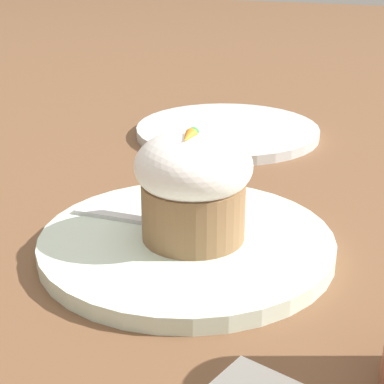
% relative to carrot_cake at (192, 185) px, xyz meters
% --- Properties ---
extents(ground_plane, '(4.00, 4.00, 0.00)m').
position_rel_carrot_cake_xyz_m(ground_plane, '(-0.00, -0.01, -0.06)').
color(ground_plane, brown).
extents(dessert_plate, '(0.25, 0.25, 0.01)m').
position_rel_carrot_cake_xyz_m(dessert_plate, '(-0.00, -0.01, -0.06)').
color(dessert_plate, silver).
rests_on(dessert_plate, ground_plane).
extents(carrot_cake, '(0.10, 0.10, 0.10)m').
position_rel_carrot_cake_xyz_m(carrot_cake, '(0.00, 0.00, 0.00)').
color(carrot_cake, olive).
rests_on(carrot_cake, dessert_plate).
extents(spoon, '(0.03, 0.11, 0.01)m').
position_rel_carrot_cake_xyz_m(spoon, '(-0.01, -0.04, -0.04)').
color(spoon, silver).
rests_on(spoon, dessert_plate).
extents(side_plate, '(0.24, 0.24, 0.01)m').
position_rel_carrot_cake_xyz_m(side_plate, '(-0.33, -0.07, -0.06)').
color(side_plate, silver).
rests_on(side_plate, ground_plane).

